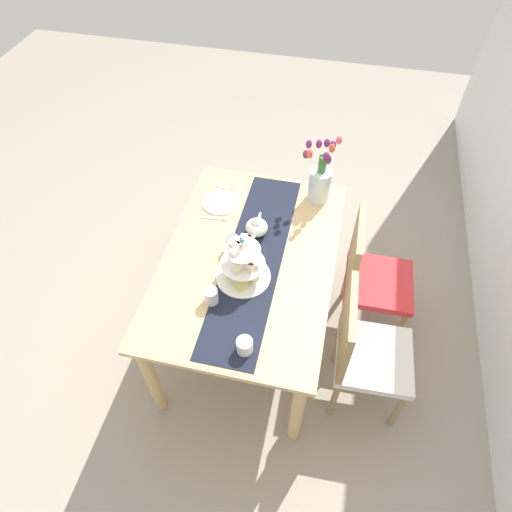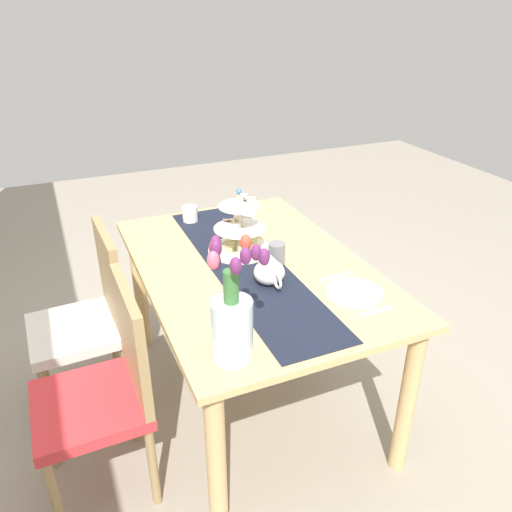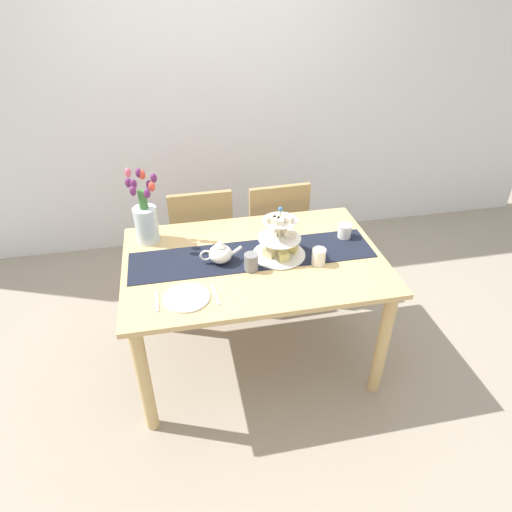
{
  "view_description": "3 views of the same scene",
  "coord_description": "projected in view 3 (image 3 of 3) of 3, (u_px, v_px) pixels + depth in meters",
  "views": [
    {
      "loc": [
        1.59,
        0.4,
        2.71
      ],
      "look_at": [
        0.04,
        0.05,
        0.83
      ],
      "focal_mm": 31.46,
      "sensor_mm": 36.0,
      "label": 1
    },
    {
      "loc": [
        -1.83,
        0.77,
        1.83
      ],
      "look_at": [
        -0.09,
        0.02,
        0.85
      ],
      "focal_mm": 35.15,
      "sensor_mm": 36.0,
      "label": 2
    },
    {
      "loc": [
        -0.4,
        -2.05,
        2.18
      ],
      "look_at": [
        0.0,
        -0.05,
        0.81
      ],
      "focal_mm": 31.47,
      "sensor_mm": 36.0,
      "label": 3
    }
  ],
  "objects": [
    {
      "name": "ground_plane",
      "position": [
        254.0,
        355.0,
        2.95
      ],
      "size": [
        8.0,
        8.0,
        0.0
      ],
      "primitive_type": "plane",
      "color": "gray"
    },
    {
      "name": "room_wall_rear",
      "position": [
        214.0,
        91.0,
        3.51
      ],
      "size": [
        6.0,
        0.08,
        2.6
      ],
      "primitive_type": "cube",
      "color": "silver",
      "rests_on": "ground_plane"
    },
    {
      "name": "dining_table",
      "position": [
        254.0,
        274.0,
        2.58
      ],
      "size": [
        1.45,
        0.96,
        0.77
      ],
      "color": "tan",
      "rests_on": "ground_plane"
    },
    {
      "name": "chair_left",
      "position": [
        201.0,
        238.0,
        3.2
      ],
      "size": [
        0.43,
        0.43,
        0.91
      ],
      "color": "#9C8254",
      "rests_on": "ground_plane"
    },
    {
      "name": "chair_right",
      "position": [
        274.0,
        231.0,
        3.29
      ],
      "size": [
        0.44,
        0.44,
        0.91
      ],
      "color": "#9C8254",
      "rests_on": "ground_plane"
    },
    {
      "name": "table_runner",
      "position": [
        253.0,
        255.0,
        2.54
      ],
      "size": [
        1.38,
        0.31,
        0.0
      ],
      "primitive_type": "cube",
      "color": "black",
      "rests_on": "dining_table"
    },
    {
      "name": "tiered_cake_stand",
      "position": [
        280.0,
        240.0,
        2.49
      ],
      "size": [
        0.3,
        0.3,
        0.3
      ],
      "color": "beige",
      "rests_on": "table_runner"
    },
    {
      "name": "teapot",
      "position": [
        220.0,
        253.0,
        2.46
      ],
      "size": [
        0.24,
        0.13,
        0.14
      ],
      "color": "white",
      "rests_on": "table_runner"
    },
    {
      "name": "tulip_vase",
      "position": [
        146.0,
        218.0,
        2.59
      ],
      "size": [
        0.18,
        0.21,
        0.44
      ],
      "color": "silver",
      "rests_on": "dining_table"
    },
    {
      "name": "cream_jug",
      "position": [
        345.0,
        231.0,
        2.68
      ],
      "size": [
        0.08,
        0.08,
        0.08
      ],
      "primitive_type": "cylinder",
      "color": "white",
      "rests_on": "dining_table"
    },
    {
      "name": "dinner_plate_left",
      "position": [
        187.0,
        298.0,
        2.22
      ],
      "size": [
        0.23,
        0.23,
        0.01
      ],
      "primitive_type": "cylinder",
      "color": "white",
      "rests_on": "dining_table"
    },
    {
      "name": "fork_left",
      "position": [
        157.0,
        302.0,
        2.2
      ],
      "size": [
        0.02,
        0.15,
        0.01
      ],
      "primitive_type": "cube",
      "rotation": [
        0.0,
        0.0,
        0.0
      ],
      "color": "silver",
      "rests_on": "dining_table"
    },
    {
      "name": "knife_left",
      "position": [
        216.0,
        294.0,
        2.25
      ],
      "size": [
        0.03,
        0.17,
        0.01
      ],
      "primitive_type": "cube",
      "rotation": [
        0.0,
        0.0,
        0.09
      ],
      "color": "silver",
      "rests_on": "dining_table"
    },
    {
      "name": "mug_grey",
      "position": [
        251.0,
        262.0,
        2.4
      ],
      "size": [
        0.08,
        0.08,
        0.09
      ],
      "primitive_type": "cylinder",
      "color": "slate",
      "rests_on": "table_runner"
    },
    {
      "name": "mug_white_text",
      "position": [
        319.0,
        257.0,
        2.45
      ],
      "size": [
        0.08,
        0.08,
        0.09
      ],
      "primitive_type": "cylinder",
      "color": "white",
      "rests_on": "dining_table"
    }
  ]
}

